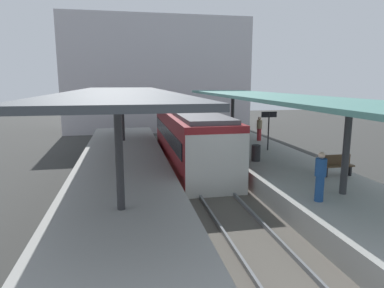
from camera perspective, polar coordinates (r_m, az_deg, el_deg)
ground_plane at (r=16.10m, az=2.19°, el=-7.07°), size 80.00×80.00×0.00m
platform_left at (r=15.56m, az=-11.63°, el=-5.99°), size 4.40×28.00×1.00m
platform_right at (r=17.21m, az=14.65°, el=-4.52°), size 4.40×28.00×1.00m
track_ballast at (r=16.07m, az=2.19°, el=-6.73°), size 3.20×28.00×0.20m
rail_near_side at (r=15.88m, az=-0.35°, el=-6.29°), size 0.08×28.00×0.14m
rail_far_side at (r=16.20m, az=4.69°, el=-5.99°), size 0.08×28.00×0.14m
commuter_train at (r=19.26m, az=-0.33°, el=1.14°), size 2.78×11.91×3.10m
canopy_left at (r=16.35m, az=-12.10°, el=8.47°), size 4.18×21.00×3.47m
canopy_right at (r=17.93m, az=13.23°, el=7.69°), size 4.18×21.00×3.18m
platform_bench at (r=15.26m, az=23.24°, el=-3.21°), size 1.40×0.41×0.86m
platform_sign at (r=19.50m, az=12.89°, el=3.65°), size 0.90×0.08×2.21m
litter_bin at (r=16.89m, az=10.79°, el=-1.50°), size 0.44×0.44×0.80m
passenger_near_bench at (r=11.69m, az=20.92°, el=-5.07°), size 0.36×0.36×1.65m
passenger_mid_platform at (r=22.77m, az=11.34°, el=2.63°), size 0.36×0.36×1.59m
station_building_backdrop at (r=35.09m, az=-5.98°, el=11.48°), size 18.00×6.00×11.00m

